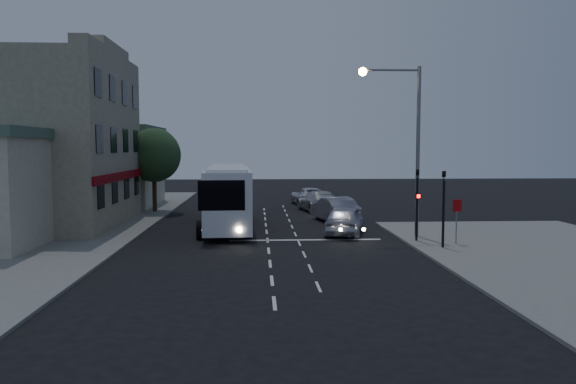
{
  "coord_description": "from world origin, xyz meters",
  "views": [
    {
      "loc": [
        -0.51,
        -27.2,
        4.85
      ],
      "look_at": [
        1.32,
        6.41,
        2.2
      ],
      "focal_mm": 35.0,
      "sensor_mm": 36.0,
      "label": 1
    }
  ],
  "objects": [
    {
      "name": "traffic_signal_side",
      "position": [
        8.3,
        -1.2,
        2.42
      ],
      "size": [
        0.18,
        0.15,
        4.1
      ],
      "color": "black",
      "rests_on": "sidewalk_near"
    },
    {
      "name": "main_building",
      "position": [
        -13.96,
        8.0,
        5.16
      ],
      "size": [
        10.12,
        12.0,
        11.0
      ],
      "color": "gray",
      "rests_on": "sidewalk_far"
    },
    {
      "name": "tour_bus",
      "position": [
        -2.31,
        6.83,
        2.03
      ],
      "size": [
        3.09,
        12.3,
        3.75
      ],
      "rotation": [
        0.0,
        0.0,
        0.05
      ],
      "color": "white",
      "rests_on": "ground"
    },
    {
      "name": "car_sedan_c",
      "position": [
        3.87,
        20.02,
        0.75
      ],
      "size": [
        3.19,
        5.68,
        1.5
      ],
      "primitive_type": "imported",
      "rotation": [
        0.0,
        0.0,
        3.28
      ],
      "color": "silver",
      "rests_on": "ground"
    },
    {
      "name": "streetlight",
      "position": [
        7.34,
        2.2,
        5.73
      ],
      "size": [
        3.32,
        0.44,
        9.0
      ],
      "color": "slate",
      "rests_on": "sidewalk_near"
    },
    {
      "name": "street_tree",
      "position": [
        -8.21,
        15.02,
        4.5
      ],
      "size": [
        4.0,
        4.0,
        6.2
      ],
      "color": "black",
      "rests_on": "sidewalk_far"
    },
    {
      "name": "car_sedan_b",
      "position": [
        4.08,
        15.19,
        0.8
      ],
      "size": [
        3.23,
        5.86,
        1.61
      ],
      "primitive_type": "imported",
      "rotation": [
        0.0,
        0.0,
        3.33
      ],
      "color": "#BBBBBB",
      "rests_on": "ground"
    },
    {
      "name": "ground",
      "position": [
        0.0,
        0.0,
        0.0
      ],
      "size": [
        120.0,
        120.0,
        0.0
      ],
      "primitive_type": "plane",
      "color": "black"
    },
    {
      "name": "traffic_signal_main",
      "position": [
        7.6,
        0.78,
        2.42
      ],
      "size": [
        0.25,
        0.35,
        4.1
      ],
      "color": "black",
      "rests_on": "sidewalk_near"
    },
    {
      "name": "regulatory_sign",
      "position": [
        9.3,
        -0.24,
        1.6
      ],
      "size": [
        0.45,
        0.12,
        2.2
      ],
      "color": "slate",
      "rests_on": "sidewalk_near"
    },
    {
      "name": "sidewalk_far",
      "position": [
        -13.0,
        8.0,
        0.06
      ],
      "size": [
        12.0,
        50.0,
        0.12
      ],
      "primitive_type": "cube",
      "color": "slate",
      "rests_on": "ground"
    },
    {
      "name": "car_suv",
      "position": [
        4.36,
        3.8,
        0.82
      ],
      "size": [
        3.08,
        5.16,
        1.64
      ],
      "primitive_type": "imported",
      "rotation": [
        0.0,
        0.0,
        2.89
      ],
      "color": "#B2B3C3",
      "rests_on": "ground"
    },
    {
      "name": "low_building_north",
      "position": [
        -13.5,
        20.0,
        3.39
      ],
      "size": [
        9.4,
        9.4,
        6.5
      ],
      "color": "#A8A390",
      "rests_on": "sidewalk_far"
    },
    {
      "name": "car_sedan_a",
      "position": [
        4.5,
        9.01,
        0.84
      ],
      "size": [
        2.8,
        5.34,
        1.67
      ],
      "primitive_type": "imported",
      "rotation": [
        0.0,
        0.0,
        3.35
      ],
      "color": "#9696A1",
      "rests_on": "ground"
    },
    {
      "name": "sidewalk_near",
      "position": [
        13.0,
        -4.0,
        0.06
      ],
      "size": [
        12.0,
        24.0,
        0.12
      ],
      "primitive_type": "cube",
      "color": "slate",
      "rests_on": "ground"
    },
    {
      "name": "road_markings",
      "position": [
        1.29,
        3.31,
        0.0
      ],
      "size": [
        8.0,
        30.55,
        0.01
      ],
      "color": "silver",
      "rests_on": "ground"
    }
  ]
}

